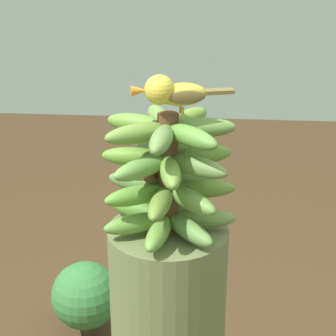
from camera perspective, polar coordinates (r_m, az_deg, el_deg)
name	(u,v)px	position (r m, az deg, el deg)	size (l,w,h in m)	color
banana_bunch	(168,174)	(1.27, -0.03, -0.54)	(0.30, 0.30, 0.27)	brown
perched_bird	(171,92)	(1.19, 0.33, 7.33)	(0.21, 0.08, 0.09)	#C68933
tropical_shrub	(85,295)	(2.60, -7.97, -12.07)	(0.29, 0.29, 0.35)	brown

